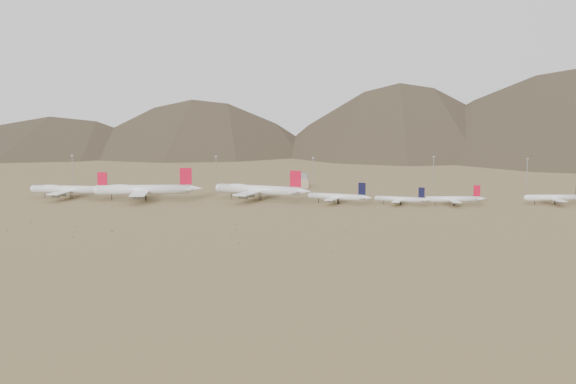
# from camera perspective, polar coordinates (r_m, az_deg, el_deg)

# --- Properties ---
(ground) EXTENTS (3000.00, 3000.00, 0.00)m
(ground) POSITION_cam_1_polar(r_m,az_deg,el_deg) (477.87, -3.46, -1.24)
(ground) COLOR olive
(ground) RESTS_ON ground
(mountain_ridge) EXTENTS (4400.00, 1000.00, 300.00)m
(mountain_ridge) POSITION_cam_1_polar(r_m,az_deg,el_deg) (1371.72, 2.61, 10.26)
(mountain_ridge) COLOR #453B29
(mountain_ridge) RESTS_ON ground
(widebody_west) EXTENTS (65.97, 50.68, 19.58)m
(widebody_west) POSITION_cam_1_polar(r_m,az_deg,el_deg) (546.65, -16.86, 0.20)
(widebody_west) COLOR white
(widebody_west) RESTS_ON ground
(widebody_centre) EXTENTS (77.00, 60.21, 23.08)m
(widebody_centre) POSITION_cam_1_polar(r_m,az_deg,el_deg) (522.30, -11.29, 0.20)
(widebody_centre) COLOR white
(widebody_centre) RESTS_ON ground
(widebody_east) EXTENTS (72.34, 57.34, 22.13)m
(widebody_east) POSITION_cam_1_polar(r_m,az_deg,el_deg) (513.84, -2.33, 0.19)
(widebody_east) COLOR white
(widebody_east) RESTS_ON ground
(narrowbody_a) EXTENTS (45.13, 33.45, 15.31)m
(narrowbody_a) POSITION_cam_1_polar(r_m,az_deg,el_deg) (496.07, 4.02, -0.37)
(narrowbody_a) COLOR white
(narrowbody_a) RESTS_ON ground
(narrowbody_b) EXTENTS (37.42, 27.58, 12.58)m
(narrowbody_b) POSITION_cam_1_polar(r_m,az_deg,el_deg) (494.43, 8.94, -0.57)
(narrowbody_b) COLOR white
(narrowbody_b) RESTS_ON ground
(narrowbody_c) EXTENTS (41.63, 30.17, 13.77)m
(narrowbody_c) POSITION_cam_1_polar(r_m,az_deg,el_deg) (499.31, 13.03, -0.54)
(narrowbody_c) COLOR white
(narrowbody_c) RESTS_ON ground
(narrowbody_d) EXTENTS (45.47, 33.12, 15.09)m
(narrowbody_d) POSITION_cam_1_polar(r_m,az_deg,el_deg) (523.56, 20.39, -0.41)
(narrowbody_d) COLOR white
(narrowbody_d) RESTS_ON ground
(control_tower) EXTENTS (8.00, 8.00, 12.00)m
(control_tower) POSITION_cam_1_polar(r_m,az_deg,el_deg) (592.04, 1.26, 0.84)
(control_tower) COLOR tan
(control_tower) RESTS_ON ground
(mast_far_west) EXTENTS (2.00, 0.60, 25.70)m
(mast_far_west) POSITION_cam_1_polar(r_m,az_deg,el_deg) (638.79, -16.67, 1.79)
(mast_far_west) COLOR gray
(mast_far_west) RESTS_ON ground
(mast_west) EXTENTS (2.00, 0.60, 25.70)m
(mast_west) POSITION_cam_1_polar(r_m,az_deg,el_deg) (604.39, -5.70, 1.77)
(mast_west) COLOR gray
(mast_west) RESTS_ON ground
(mast_centre) EXTENTS (2.00, 0.60, 25.70)m
(mast_centre) POSITION_cam_1_polar(r_m,az_deg,el_deg) (583.18, 1.99, 1.62)
(mast_centre) COLOR gray
(mast_centre) RESTS_ON ground
(mast_east) EXTENTS (2.00, 0.60, 25.70)m
(mast_east) POSITION_cam_1_polar(r_m,az_deg,el_deg) (610.89, 11.42, 1.73)
(mast_east) COLOR gray
(mast_east) RESTS_ON ground
(mast_far_east) EXTENTS (2.00, 0.60, 25.70)m
(mast_far_east) POSITION_cam_1_polar(r_m,az_deg,el_deg) (605.75, 18.37, 1.47)
(mast_far_east) COLOR gray
(mast_far_east) RESTS_ON ground
(desert_scrub) EXTENTS (308.67, 172.32, 0.96)m
(desert_scrub) POSITION_cam_1_polar(r_m,az_deg,el_deg) (400.42, -13.12, -2.92)
(desert_scrub) COLOR olive
(desert_scrub) RESTS_ON ground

